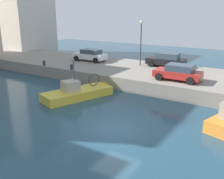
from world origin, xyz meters
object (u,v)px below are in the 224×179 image
(parked_car_white, at_px, (90,55))
(parked_car_red, at_px, (178,72))
(mooring_bollard_north, at_px, (44,63))
(quay_streetlamp, at_px, (141,36))
(fishing_boat_yellow, at_px, (82,96))
(mooring_bollard_mid, at_px, (72,67))
(parked_car_black, at_px, (167,60))

(parked_car_white, bearing_deg, parked_car_red, -105.00)
(parked_car_white, distance_m, mooring_bollard_north, 5.59)
(parked_car_white, distance_m, quay_streetlamp, 6.86)
(fishing_boat_yellow, xyz_separation_m, mooring_bollard_mid, (3.54, 4.21, 1.38))
(mooring_bollard_north, relative_size, quay_streetlamp, 0.11)
(parked_car_red, bearing_deg, mooring_bollard_north, 96.64)
(fishing_boat_yellow, distance_m, parked_car_black, 10.93)
(parked_car_white, bearing_deg, mooring_bollard_north, 151.73)
(mooring_bollard_mid, bearing_deg, quay_streetlamp, -41.36)
(parked_car_black, relative_size, parked_car_white, 1.01)
(mooring_bollard_mid, bearing_deg, mooring_bollard_north, 90.00)
(parked_car_red, height_order, mooring_bollard_north, parked_car_red)
(parked_car_white, bearing_deg, parked_car_black, -78.74)
(mooring_bollard_mid, height_order, mooring_bollard_north, same)
(fishing_boat_yellow, bearing_deg, quay_streetlamp, -4.77)
(quay_streetlamp, bearing_deg, mooring_bollard_mid, 138.64)
(fishing_boat_yellow, bearing_deg, mooring_bollard_mid, 49.93)
(mooring_bollard_mid, bearing_deg, fishing_boat_yellow, -130.07)
(mooring_bollard_mid, distance_m, quay_streetlamp, 8.10)
(fishing_boat_yellow, distance_m, mooring_bollard_mid, 5.67)
(parked_car_white, height_order, mooring_bollard_mid, parked_car_white)
(parked_car_black, relative_size, parked_car_red, 1.06)
(quay_streetlamp, bearing_deg, mooring_bollard_north, 122.20)
(parked_car_black, xyz_separation_m, mooring_bollard_north, (-6.69, 11.58, -0.47))
(fishing_boat_yellow, bearing_deg, mooring_bollard_north, 66.67)
(parked_car_white, relative_size, mooring_bollard_north, 7.53)
(parked_car_black, height_order, mooring_bollard_mid, parked_car_black)
(parked_car_black, xyz_separation_m, mooring_bollard_mid, (-6.69, 7.58, -0.47))
(parked_car_white, xyz_separation_m, mooring_bollard_north, (-4.91, 2.64, -0.45))
(parked_car_red, xyz_separation_m, mooring_bollard_mid, (-1.70, 10.61, -0.44))
(mooring_bollard_north, height_order, quay_streetlamp, quay_streetlamp)
(fishing_boat_yellow, relative_size, mooring_bollard_north, 12.60)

